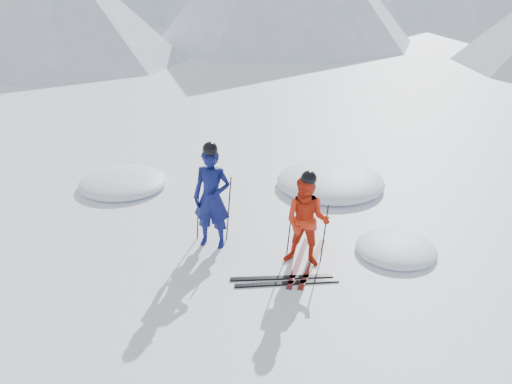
# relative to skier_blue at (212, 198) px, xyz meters

# --- Properties ---
(ground) EXTENTS (160.00, 160.00, 0.00)m
(ground) POSITION_rel_skier_blue_xyz_m (2.78, -0.50, -0.94)
(ground) COLOR white
(ground) RESTS_ON ground
(skier_blue) EXTENTS (0.73, 0.53, 1.87)m
(skier_blue) POSITION_rel_skier_blue_xyz_m (0.00, 0.00, 0.00)
(skier_blue) COLOR #0D124F
(skier_blue) RESTS_ON ground
(skier_red) EXTENTS (0.86, 0.71, 1.60)m
(skier_red) POSITION_rel_skier_blue_xyz_m (1.71, -0.43, -0.13)
(skier_red) COLOR red
(skier_red) RESTS_ON ground
(pole_blue_left) EXTENTS (0.12, 0.09, 1.24)m
(pole_blue_left) POSITION_rel_skier_blue_xyz_m (-0.30, 0.15, -0.31)
(pole_blue_left) COLOR black
(pole_blue_left) RESTS_ON ground
(pole_blue_right) EXTENTS (0.12, 0.07, 1.25)m
(pole_blue_right) POSITION_rel_skier_blue_xyz_m (0.25, 0.25, -0.31)
(pole_blue_right) COLOR black
(pole_blue_right) RESTS_ON ground
(pole_red_left) EXTENTS (0.11, 0.09, 1.07)m
(pole_red_left) POSITION_rel_skier_blue_xyz_m (1.41, -0.18, -0.40)
(pole_red_left) COLOR black
(pole_red_left) RESTS_ON ground
(pole_red_right) EXTENTS (0.11, 0.08, 1.07)m
(pole_red_right) POSITION_rel_skier_blue_xyz_m (2.01, -0.28, -0.40)
(pole_red_right) COLOR black
(pole_red_right) RESTS_ON ground
(ski_worn_left) EXTENTS (0.28, 1.70, 0.03)m
(ski_worn_left) POSITION_rel_skier_blue_xyz_m (1.59, -0.43, -0.92)
(ski_worn_left) COLOR black
(ski_worn_left) RESTS_ON ground
(ski_worn_right) EXTENTS (0.39, 1.69, 0.03)m
(ski_worn_right) POSITION_rel_skier_blue_xyz_m (1.83, -0.43, -0.92)
(ski_worn_right) COLOR black
(ski_worn_right) RESTS_ON ground
(ski_loose_a) EXTENTS (1.68, 0.44, 0.03)m
(ski_loose_a) POSITION_rel_skier_blue_xyz_m (1.35, -0.96, -0.92)
(ski_loose_a) COLOR black
(ski_loose_a) RESTS_ON ground
(ski_loose_b) EXTENTS (1.67, 0.49, 0.03)m
(ski_loose_b) POSITION_rel_skier_blue_xyz_m (1.45, -1.11, -0.92)
(ski_loose_b) COLOR black
(ski_loose_b) RESTS_ON ground
(snow_lumps) EXTENTS (10.10, 7.00, 0.54)m
(snow_lumps) POSITION_rel_skier_blue_xyz_m (1.22, 2.12, -0.94)
(snow_lumps) COLOR white
(snow_lumps) RESTS_ON ground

